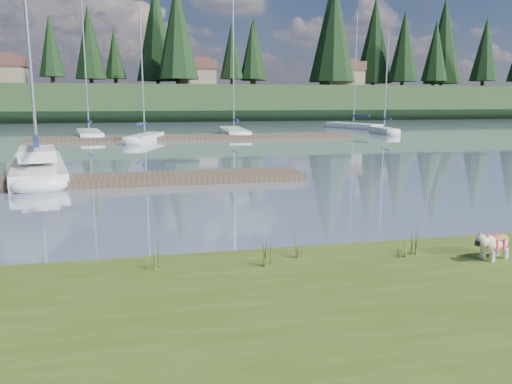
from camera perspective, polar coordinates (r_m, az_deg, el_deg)
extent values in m
plane|color=#7B8BA4|center=(40.68, -9.50, 5.93)|extent=(200.00, 200.00, 0.00)
cube|color=#1F361A|center=(83.53, -11.16, 9.90)|extent=(200.00, 20.00, 5.00)
cylinder|color=silver|center=(9.82, 25.38, -6.68)|extent=(0.09, 0.09, 0.19)
cylinder|color=silver|center=(9.92, 24.47, -6.44)|extent=(0.09, 0.09, 0.19)
cylinder|color=silver|center=(10.13, 26.62, -6.28)|extent=(0.09, 0.09, 0.19)
cylinder|color=silver|center=(10.23, 25.73, -6.05)|extent=(0.09, 0.09, 0.19)
ellipsoid|color=silver|center=(9.98, 25.68, -5.25)|extent=(0.69, 0.49, 0.29)
ellipsoid|color=#976638|center=(9.95, 25.72, -4.72)|extent=(0.51, 0.41, 0.10)
ellipsoid|color=silver|center=(9.65, 24.43, -5.08)|extent=(0.28, 0.28, 0.22)
cube|color=black|center=(9.58, 24.08, -5.39)|extent=(0.10, 0.12, 0.09)
cube|color=white|center=(23.28, -23.59, 2.37)|extent=(3.63, 8.94, 0.70)
ellipsoid|color=white|center=(27.62, -23.64, 3.52)|extent=(2.33, 2.70, 0.70)
cube|color=navy|center=(21.87, -23.83, 5.39)|extent=(0.96, 3.93, 0.20)
cube|color=white|center=(22.71, -23.72, 4.03)|extent=(1.97, 3.38, 0.45)
cube|color=#4C3D2C|center=(19.83, -17.84, 1.25)|extent=(16.00, 2.00, 0.30)
cube|color=#4C3D2C|center=(40.82, -6.69, 6.23)|extent=(26.00, 2.20, 0.30)
cube|color=white|center=(44.37, -18.50, 6.19)|extent=(3.02, 7.99, 0.70)
ellipsoid|color=white|center=(48.26, -18.79, 6.49)|extent=(2.03, 2.38, 0.70)
cylinder|color=silver|center=(44.43, -19.02, 14.81)|extent=(0.12, 0.12, 12.20)
cube|color=navy|center=(43.25, -18.51, 7.66)|extent=(0.70, 3.10, 0.20)
cube|color=white|center=(38.95, -12.58, 5.95)|extent=(3.06, 5.97, 0.70)
ellipsoid|color=white|center=(41.73, -11.35, 6.29)|extent=(1.70, 1.91, 0.70)
cylinder|color=silver|center=(38.90, -12.89, 13.57)|extent=(0.12, 0.12, 9.19)
cube|color=navy|center=(38.12, -13.02, 7.62)|extent=(0.90, 2.27, 0.20)
cube|color=white|center=(45.32, -2.54, 6.81)|extent=(2.23, 8.41, 0.70)
ellipsoid|color=white|center=(49.45, -3.19, 7.11)|extent=(1.91, 2.35, 0.70)
cylinder|color=silver|center=(45.41, -2.62, 15.65)|extent=(0.12, 0.12, 12.83)
cube|color=navy|center=(44.14, -2.36, 8.24)|extent=(0.33, 3.32, 0.20)
cube|color=white|center=(48.40, 14.41, 6.73)|extent=(1.87, 5.38, 0.70)
ellipsoid|color=white|center=(50.89, 13.43, 6.94)|extent=(1.32, 1.57, 0.70)
cylinder|color=silver|center=(48.34, 14.67, 12.22)|extent=(0.12, 0.12, 8.12)
cube|color=navy|center=(47.67, 14.76, 8.08)|extent=(0.47, 2.10, 0.20)
cube|color=white|center=(56.66, 11.06, 7.37)|extent=(3.85, 7.70, 0.70)
ellipsoid|color=white|center=(59.57, 8.70, 7.59)|extent=(2.17, 2.45, 0.70)
cylinder|color=silver|center=(56.67, 11.29, 13.64)|extent=(0.12, 0.12, 11.23)
cube|color=navy|center=(55.83, 11.80, 8.52)|extent=(1.07, 2.92, 0.20)
cone|color=#475B23|center=(8.63, 0.93, -6.47)|extent=(0.03, 0.03, 0.62)
cone|color=brown|center=(8.60, 1.76, -6.95)|extent=(0.03, 0.03, 0.49)
cone|color=#475B23|center=(8.66, 1.28, -6.19)|extent=(0.03, 0.03, 0.68)
cone|color=brown|center=(8.66, 1.89, -7.05)|extent=(0.03, 0.03, 0.43)
cone|color=#475B23|center=(8.56, 1.19, -6.81)|extent=(0.03, 0.03, 0.55)
cone|color=#475B23|center=(9.12, 4.55, -6.08)|extent=(0.03, 0.03, 0.45)
cone|color=brown|center=(9.11, 5.34, -6.43)|extent=(0.03, 0.03, 0.36)
cone|color=#475B23|center=(9.16, 4.86, -5.87)|extent=(0.03, 0.03, 0.50)
cone|color=brown|center=(9.16, 5.45, -6.48)|extent=(0.03, 0.03, 0.32)
cone|color=#475B23|center=(9.06, 4.82, -6.35)|extent=(0.03, 0.03, 0.41)
cone|color=#475B23|center=(9.68, 17.23, -4.91)|extent=(0.03, 0.03, 0.66)
cone|color=brown|center=(9.69, 17.98, -5.34)|extent=(0.03, 0.03, 0.53)
cone|color=#475B23|center=(9.73, 17.47, -4.65)|extent=(0.03, 0.03, 0.73)
cone|color=brown|center=(9.75, 18.01, -5.45)|extent=(0.03, 0.03, 0.46)
cone|color=#475B23|center=(9.63, 17.56, -5.21)|extent=(0.03, 0.03, 0.60)
cone|color=#475B23|center=(8.70, -12.07, -7.18)|extent=(0.03, 0.03, 0.44)
cone|color=brown|center=(8.64, -11.32, -7.56)|extent=(0.03, 0.03, 0.35)
cone|color=#475B23|center=(8.72, -11.68, -6.97)|extent=(0.03, 0.03, 0.48)
cone|color=brown|center=(8.69, -11.12, -7.61)|extent=(0.03, 0.03, 0.31)
cone|color=#475B23|center=(8.63, -11.93, -7.47)|extent=(0.03, 0.03, 0.39)
cone|color=#475B23|center=(9.53, 16.18, -6.09)|extent=(0.03, 0.03, 0.34)
cone|color=brown|center=(9.53, 16.96, -6.34)|extent=(0.03, 0.03, 0.28)
cone|color=#475B23|center=(9.57, 16.42, -5.91)|extent=(0.03, 0.03, 0.38)
cone|color=brown|center=(9.58, 16.99, -6.36)|extent=(0.03, 0.03, 0.24)
cone|color=#475B23|center=(9.47, 16.52, -6.31)|extent=(0.03, 0.03, 0.31)
cube|color=#33281C|center=(9.66, 0.67, -8.25)|extent=(60.00, 0.50, 0.14)
cylinder|color=#382619|center=(82.93, -18.30, 11.92)|extent=(0.60, 0.60, 1.80)
cone|color=black|center=(83.32, -18.54, 15.94)|extent=(4.84, 4.84, 11.00)
cylinder|color=#382619|center=(76.72, -8.82, 12.47)|extent=(0.60, 0.60, 1.80)
cone|color=black|center=(77.31, -8.98, 17.81)|extent=(6.16, 6.16, 14.00)
cylinder|color=#382619|center=(82.34, -0.45, 12.46)|extent=(0.60, 0.60, 1.80)
cone|color=black|center=(82.65, -0.45, 15.89)|extent=(3.96, 3.96, 9.00)
cylinder|color=#382619|center=(84.11, 8.75, 12.30)|extent=(0.60, 0.60, 1.80)
cone|color=black|center=(84.76, 8.91, 17.78)|extent=(7.04, 7.04, 16.00)
cylinder|color=#382619|center=(92.69, 16.34, 11.83)|extent=(0.60, 0.60, 1.80)
cone|color=black|center=(93.09, 16.55, 15.70)|extent=(5.28, 5.28, 12.00)
cylinder|color=#382619|center=(96.29, 24.45, 11.26)|extent=(0.60, 0.60, 1.80)
cone|color=black|center=(96.61, 24.71, 14.59)|extent=(4.62, 4.62, 10.50)
cube|color=gray|center=(82.99, -26.89, 11.67)|extent=(6.00, 5.00, 2.80)
cube|color=brown|center=(83.10, -27.02, 13.12)|extent=(6.30, 5.30, 1.40)
cube|color=brown|center=(83.16, -27.06, 13.66)|extent=(4.20, 3.60, 0.70)
cube|color=gray|center=(81.96, -6.92, 12.74)|extent=(6.00, 5.00, 2.80)
cube|color=brown|center=(82.07, -6.95, 14.20)|extent=(6.30, 5.30, 1.40)
cube|color=brown|center=(82.13, -6.97, 14.76)|extent=(4.20, 3.60, 0.70)
cube|color=gray|center=(85.79, 9.79, 12.57)|extent=(6.00, 5.00, 2.80)
cube|color=brown|center=(85.89, 9.83, 13.96)|extent=(6.30, 5.30, 1.40)
cube|color=brown|center=(85.95, 9.85, 14.50)|extent=(4.20, 3.60, 0.70)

